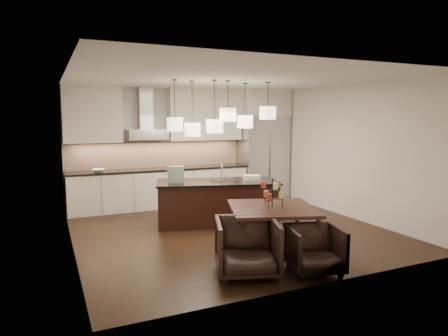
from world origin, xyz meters
name	(u,v)px	position (x,y,z in m)	size (l,w,h in m)	color
floor	(228,230)	(0.00, 0.00, -0.01)	(5.50, 5.50, 0.02)	black
ceiling	(229,78)	(0.00, 0.00, 2.81)	(5.50, 5.50, 0.02)	white
wall_back	(182,146)	(0.00, 2.76, 1.40)	(5.50, 0.02, 2.80)	silver
wall_front	(324,175)	(0.00, -2.76, 1.40)	(5.50, 0.02, 2.80)	silver
wall_left	(69,163)	(-2.76, 0.00, 1.40)	(0.02, 5.50, 2.80)	silver
wall_right	(346,151)	(2.76, 0.00, 1.40)	(0.02, 5.50, 2.80)	silver
refrigerator	(263,157)	(2.10, 2.38, 1.07)	(1.20, 0.72, 2.15)	#B7B7BA
fridge_panel	(264,103)	(2.10, 2.38, 2.47)	(1.26, 0.72, 0.65)	silver
lower_cabinets	(161,188)	(-0.62, 2.43, 0.44)	(4.21, 0.62, 0.88)	silver
countertop	(161,169)	(-0.62, 2.43, 0.90)	(4.21, 0.66, 0.04)	black
backsplash	(157,154)	(-0.62, 2.73, 1.24)	(4.21, 0.02, 0.63)	tan
upper_cab_left	(92,114)	(-2.10, 2.57, 2.17)	(1.25, 0.35, 1.25)	silver
upper_cab_right	(205,115)	(0.55, 2.57, 2.17)	(1.86, 0.35, 1.25)	silver
hood_canopy	(147,134)	(-0.93, 2.48, 1.72)	(0.90, 0.52, 0.24)	#B7B7BA
hood_chimney	(145,108)	(-0.93, 2.59, 2.32)	(0.30, 0.28, 0.96)	#B7B7BA
fruit_bowl	(98,170)	(-2.04, 2.38, 0.95)	(0.26, 0.26, 0.06)	silver
island_body	(217,203)	(0.00, 0.53, 0.41)	(2.32, 0.93, 0.82)	black
island_top	(217,182)	(0.00, 0.53, 0.83)	(2.39, 1.00, 0.04)	black
faucet	(221,172)	(0.12, 0.59, 1.03)	(0.09, 0.22, 0.35)	silver
tote_bag	(176,174)	(-0.80, 0.70, 1.01)	(0.31, 0.17, 0.31)	#245D31
food_container	(252,177)	(0.71, 0.40, 0.90)	(0.31, 0.22, 0.09)	silver
dining_table	(272,231)	(0.02, -1.54, 0.38)	(1.25, 1.25, 0.75)	black
candelabra	(272,193)	(0.02, -1.54, 0.97)	(0.36, 0.36, 0.44)	black
candle_a	(281,195)	(0.15, -1.58, 0.93)	(0.08, 0.08, 0.10)	#F5EDB3
candle_b	(266,194)	(-0.01, -1.40, 0.93)	(0.08, 0.08, 0.10)	#D3723B
candle_c	(269,197)	(-0.09, -1.63, 0.93)	(0.08, 0.08, 0.10)	#A03D23
candle_d	(278,184)	(0.15, -1.49, 1.09)	(0.08, 0.08, 0.10)	#D3723B
candle_e	(264,185)	(-0.10, -1.47, 1.09)	(0.08, 0.08, 0.10)	#A03D23
candle_f	(276,186)	(0.00, -1.67, 1.09)	(0.08, 0.08, 0.10)	#F5EDB3
armchair_left	(247,247)	(-0.69, -2.08, 0.38)	(0.82, 0.84, 0.76)	black
armchair_right	(315,250)	(0.18, -2.39, 0.32)	(0.69, 0.71, 0.64)	black
pendant_a	(175,124)	(-0.85, 0.56, 1.98)	(0.24, 0.24, 0.26)	beige
pendant_b	(192,130)	(-0.45, 0.69, 1.87)	(0.24, 0.24, 0.26)	beige
pendant_c	(228,115)	(0.14, 0.34, 2.15)	(0.24, 0.24, 0.26)	beige
pendant_d	(245,122)	(0.70, 0.70, 2.01)	(0.24, 0.24, 0.26)	beige
pendant_e	(268,113)	(1.02, 0.34, 2.19)	(0.24, 0.24, 0.26)	beige
pendant_f	(215,126)	(-0.14, 0.31, 1.94)	(0.24, 0.24, 0.26)	beige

